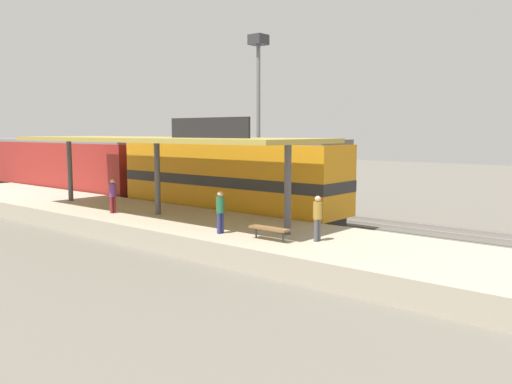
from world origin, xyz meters
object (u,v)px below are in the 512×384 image
locomotive (228,178)px  passenger_carriage_single (58,166)px  light_mast (258,83)px  person_boarding (113,194)px  platform_bench (269,229)px  person_waiting (318,216)px  person_walking (220,210)px  freight_car (230,177)px

locomotive → passenger_carriage_single: locomotive is taller
light_mast → person_boarding: light_mast is taller
platform_bench → person_waiting: bearing=-53.8°
light_mast → person_walking: light_mast is taller
locomotive → person_boarding: (-5.80, 2.49, -0.56)m
passenger_carriage_single → person_waiting: size_ratio=11.70×
freight_car → locomotive: bearing=-137.9°
freight_car → person_boarding: (-10.40, -1.67, -0.12)m
locomotive → freight_car: (4.60, 4.16, -0.44)m
locomotive → person_walking: 8.22m
platform_bench → person_waiting: size_ratio=0.99×
person_waiting → person_boarding: bearing=94.2°
light_mast → freight_car: bearing=-177.0°
locomotive → person_walking: size_ratio=8.44×
platform_bench → passenger_carriage_single: size_ratio=0.08×
person_walking → light_mast: bearing=34.8°
platform_bench → person_walking: (-0.18, 2.37, 0.51)m
freight_car → person_boarding: freight_car is taller
person_waiting → light_mast: bearing=46.7°
locomotive → freight_car: locomotive is taller
locomotive → freight_car: size_ratio=1.20×
freight_car → person_walking: freight_car is taller
locomotive → passenger_carriage_single: bearing=90.0°
locomotive → passenger_carriage_single: (0.00, 18.00, -0.10)m
light_mast → person_walking: 18.24m
passenger_carriage_single → light_mast: bearing=-60.3°
freight_car → person_waiting: 16.42m
person_walking → person_boarding: size_ratio=1.00×
locomotive → person_waiting: 10.46m
person_waiting → freight_car: bearing=54.5°
person_waiting → person_walking: 4.02m
locomotive → passenger_carriage_single: 18.00m
locomotive → platform_bench: bearing=-127.7°
person_walking → person_boarding: 7.88m
platform_bench → person_waiting: person_waiting is taller
platform_bench → person_boarding: 10.26m
platform_bench → locomotive: 9.86m
locomotive → person_walking: (-6.18, -5.38, -0.56)m
platform_bench → person_boarding: size_ratio=0.99×
platform_bench → person_boarding: (0.20, 10.24, 0.51)m
platform_bench → person_waiting: 1.87m
freight_car → passenger_carriage_single: bearing=108.4°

